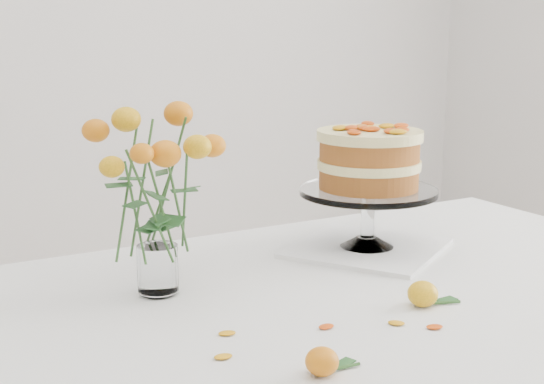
% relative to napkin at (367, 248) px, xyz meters
% --- Properties ---
extents(table, '(1.43, 0.93, 0.76)m').
position_rel_napkin_xyz_m(table, '(-0.17, -0.20, -0.09)').
color(table, tan).
rests_on(table, ground).
extents(napkin, '(0.38, 0.38, 0.01)m').
position_rel_napkin_xyz_m(napkin, '(0.00, 0.00, 0.00)').
color(napkin, white).
rests_on(napkin, table).
extents(cake_stand, '(0.27, 0.27, 0.25)m').
position_rel_napkin_xyz_m(cake_stand, '(0.00, 0.00, 0.17)').
color(cake_stand, silver).
rests_on(cake_stand, napkin).
extents(rose_vase, '(0.27, 0.27, 0.34)m').
position_rel_napkin_xyz_m(rose_vase, '(-0.46, -0.04, 0.20)').
color(rose_vase, silver).
rests_on(rose_vase, table).
extents(loose_rose_near, '(0.09, 0.05, 0.04)m').
position_rel_napkin_xyz_m(loose_rose_near, '(-0.11, -0.30, 0.02)').
color(loose_rose_near, yellow).
rests_on(loose_rose_near, table).
extents(loose_rose_far, '(0.08, 0.04, 0.04)m').
position_rel_napkin_xyz_m(loose_rose_far, '(-0.38, -0.43, 0.01)').
color(loose_rose_far, orange).
rests_on(loose_rose_far, table).
extents(stray_petal_a, '(0.03, 0.02, 0.00)m').
position_rel_napkin_xyz_m(stray_petal_a, '(-0.29, -0.30, -0.00)').
color(stray_petal_a, orange).
rests_on(stray_petal_a, table).
extents(stray_petal_b, '(0.03, 0.02, 0.00)m').
position_rel_napkin_xyz_m(stray_petal_b, '(-0.19, -0.34, -0.00)').
color(stray_petal_b, orange).
rests_on(stray_petal_b, table).
extents(stray_petal_c, '(0.03, 0.02, 0.00)m').
position_rel_napkin_xyz_m(stray_petal_c, '(-0.15, -0.38, -0.00)').
color(stray_petal_c, orange).
rests_on(stray_petal_c, table).
extents(stray_petal_d, '(0.03, 0.02, 0.00)m').
position_rel_napkin_xyz_m(stray_petal_d, '(-0.43, -0.25, -0.00)').
color(stray_petal_d, orange).
rests_on(stray_petal_d, table).
extents(stray_petal_e, '(0.03, 0.02, 0.00)m').
position_rel_napkin_xyz_m(stray_petal_e, '(-0.47, -0.32, -0.00)').
color(stray_petal_e, orange).
rests_on(stray_petal_e, table).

